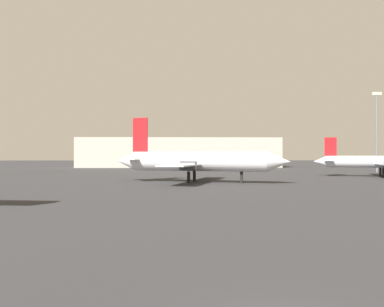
{
  "coord_description": "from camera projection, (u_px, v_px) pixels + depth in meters",
  "views": [
    {
      "loc": [
        -2.99,
        -8.89,
        4.7
      ],
      "look_at": [
        -1.19,
        49.69,
        4.92
      ],
      "focal_mm": 33.88,
      "sensor_mm": 36.0,
      "label": 1
    }
  ],
  "objects": [
    {
      "name": "airplane_on_taxiway",
      "position": [
        197.0,
        161.0,
        62.13
      ],
      "size": [
        30.25,
        22.98,
        11.37
      ],
      "rotation": [
        0.0,
        0.0,
        -0.31
      ],
      "color": "white",
      "rests_on": "ground_plane"
    },
    {
      "name": "light_mast_right",
      "position": [
        377.0,
        127.0,
        97.44
      ],
      "size": [
        2.4,
        0.5,
        21.62
      ],
      "color": "slate",
      "rests_on": "ground_plane"
    },
    {
      "name": "terminal_building",
      "position": [
        179.0,
        153.0,
        143.78
      ],
      "size": [
        75.54,
        25.77,
        11.1
      ],
      "primitive_type": "cube",
      "color": "beige",
      "rests_on": "ground_plane"
    }
  ]
}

